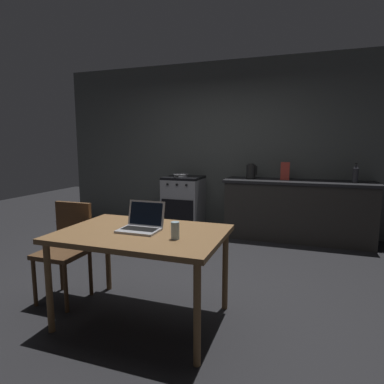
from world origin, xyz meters
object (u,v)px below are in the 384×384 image
at_px(stove_oven, 184,203).
at_px(dining_table, 142,240).
at_px(drinking_glass, 175,230).
at_px(frying_pan, 181,175).
at_px(bottle, 356,173).
at_px(electric_kettle, 251,172).
at_px(chair, 67,244).
at_px(laptop, 141,225).
at_px(cereal_box, 285,171).

relative_size(stove_oven, dining_table, 0.69).
distance_m(stove_oven, drinking_glass, 3.09).
xyz_separation_m(frying_pan, drinking_glass, (1.06, -2.87, -0.11)).
height_order(stove_oven, bottle, bottle).
bearing_deg(stove_oven, frying_pan, -149.66).
distance_m(electric_kettle, drinking_glass, 2.91).
xyz_separation_m(dining_table, chair, (-0.85, 0.13, -0.16)).
height_order(chair, bottle, bottle).
bearing_deg(chair, dining_table, 7.86).
bearing_deg(dining_table, electric_kettle, 81.28).
bearing_deg(electric_kettle, frying_pan, -178.61).
xyz_separation_m(dining_table, bottle, (1.88, 2.74, 0.35)).
distance_m(laptop, cereal_box, 2.95).
bearing_deg(stove_oven, electric_kettle, 0.13).
relative_size(chair, cereal_box, 3.37).
xyz_separation_m(chair, laptop, (0.83, -0.10, 0.28)).
relative_size(frying_pan, drinking_glass, 3.38).
bearing_deg(cereal_box, chair, -123.70).
height_order(stove_oven, laptop, laptop).
relative_size(dining_table, chair, 1.46).
height_order(laptop, frying_pan, laptop).
xyz_separation_m(chair, frying_pan, (0.12, 2.63, 0.41)).
bearing_deg(laptop, dining_table, -59.25).
relative_size(electric_kettle, frying_pan, 0.55).
bearing_deg(electric_kettle, chair, -115.69).
bearing_deg(frying_pan, bottle, -0.48).
bearing_deg(cereal_box, electric_kettle, -177.74).
distance_m(chair, laptop, 0.88).
relative_size(chair, drinking_glass, 6.99).
bearing_deg(frying_pan, cereal_box, 1.66).
xyz_separation_m(stove_oven, dining_table, (0.69, -2.79, 0.23)).
distance_m(electric_kettle, frying_pan, 1.16).
xyz_separation_m(electric_kettle, bottle, (1.45, -0.05, 0.02)).
relative_size(dining_table, drinking_glass, 10.19).
xyz_separation_m(laptop, cereal_box, (0.95, 2.78, 0.24)).
bearing_deg(drinking_glass, chair, 168.46).
height_order(dining_table, bottle, bottle).
bearing_deg(stove_oven, laptop, -76.42).
xyz_separation_m(stove_oven, drinking_glass, (1.02, -2.89, 0.36)).
height_order(dining_table, electric_kettle, electric_kettle).
bearing_deg(bottle, cereal_box, 175.77).
distance_m(dining_table, bottle, 3.34).
relative_size(stove_oven, cereal_box, 3.40).
xyz_separation_m(laptop, electric_kettle, (0.45, 2.76, 0.22)).
relative_size(bottle, cereal_box, 1.05).
distance_m(stove_oven, electric_kettle, 1.25).
bearing_deg(frying_pan, drinking_glass, -69.74).
xyz_separation_m(dining_table, frying_pan, (-0.73, 2.76, 0.25)).
height_order(bottle, cereal_box, bottle).
xyz_separation_m(chair, cereal_box, (1.78, 2.68, 0.52)).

